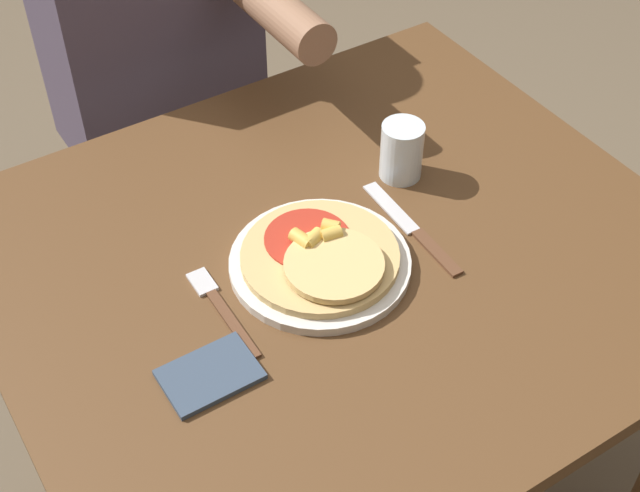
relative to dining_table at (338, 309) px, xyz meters
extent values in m
cube|color=brown|center=(0.00, 0.00, 0.11)|extent=(0.96, 0.85, 0.03)
cylinder|color=brown|center=(-0.42, 0.37, -0.26)|extent=(0.06, 0.06, 0.71)
cylinder|color=brown|center=(0.42, 0.37, -0.26)|extent=(0.06, 0.06, 0.71)
cylinder|color=silver|center=(-0.04, -0.01, 0.13)|extent=(0.25, 0.25, 0.01)
cylinder|color=tan|center=(-0.04, -0.01, 0.14)|extent=(0.22, 0.22, 0.01)
cylinder|color=#B22D1E|center=(-0.04, 0.02, 0.15)|extent=(0.12, 0.12, 0.00)
cylinder|color=#DDB771|center=(-0.04, -0.05, 0.16)|extent=(0.14, 0.14, 0.01)
cylinder|color=gold|center=(-0.05, 0.01, 0.16)|extent=(0.03, 0.04, 0.02)
cylinder|color=gold|center=(-0.01, 0.00, 0.16)|extent=(0.03, 0.02, 0.02)
cylinder|color=gold|center=(-0.04, 0.01, 0.16)|extent=(0.04, 0.03, 0.02)
cylinder|color=gold|center=(-0.01, 0.01, 0.16)|extent=(0.03, 0.03, 0.02)
cube|color=brown|center=(-0.19, -0.04, 0.13)|extent=(0.02, 0.13, 0.00)
cube|color=silver|center=(-0.19, 0.05, 0.13)|extent=(0.03, 0.05, 0.00)
cube|color=brown|center=(0.11, -0.08, 0.13)|extent=(0.02, 0.10, 0.00)
cube|color=silver|center=(0.11, 0.03, 0.13)|extent=(0.03, 0.12, 0.00)
cylinder|color=silver|center=(0.17, 0.09, 0.17)|extent=(0.06, 0.06, 0.09)
cube|color=#38475B|center=(-0.25, -0.10, 0.13)|extent=(0.12, 0.08, 0.01)
cylinder|color=#2D2D38|center=(-0.07, 0.66, -0.35)|extent=(0.11, 0.11, 0.53)
cylinder|color=#2D2D38|center=(0.09, 0.66, -0.35)|extent=(0.11, 0.11, 0.53)
cube|color=#4C4256|center=(0.01, 0.66, 0.17)|extent=(0.37, 0.22, 0.51)
cylinder|color=#8E664C|center=(0.12, 0.40, 0.28)|extent=(0.07, 0.30, 0.07)
camera|label=1|loc=(-0.50, -0.73, 1.01)|focal=50.00mm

